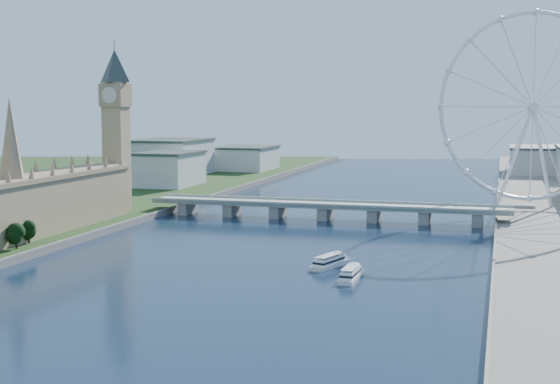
% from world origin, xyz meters
% --- Properties ---
extents(parliament_range, '(24.00, 200.00, 70.00)m').
position_xyz_m(parliament_range, '(-128.00, 170.00, 18.48)').
color(parliament_range, tan).
rests_on(parliament_range, ground).
extents(big_ben, '(20.02, 20.02, 110.00)m').
position_xyz_m(big_ben, '(-128.00, 278.00, 66.57)').
color(big_ben, tan).
rests_on(big_ben, ground).
extents(westminster_bridge, '(220.00, 22.00, 9.50)m').
position_xyz_m(westminster_bridge, '(0.00, 300.00, 6.63)').
color(westminster_bridge, gray).
rests_on(westminster_bridge, ground).
extents(london_eye, '(113.60, 39.12, 124.30)m').
position_xyz_m(london_eye, '(119.98, 355.08, 67.52)').
color(london_eye, silver).
rests_on(london_eye, ground).
extents(city_skyline, '(505.00, 280.00, 32.00)m').
position_xyz_m(city_skyline, '(39.22, 560.08, 16.96)').
color(city_skyline, beige).
rests_on(city_skyline, ground).
extents(tour_boat_near, '(14.29, 27.02, 5.76)m').
position_xyz_m(tour_boat_near, '(32.48, 162.44, 0.00)').
color(tour_boat_near, silver).
rests_on(tour_boat_near, ground).
extents(tour_boat_far, '(7.25, 25.74, 5.61)m').
position_xyz_m(tour_boat_far, '(45.96, 141.25, 0.00)').
color(tour_boat_far, silver).
rests_on(tour_boat_far, ground).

